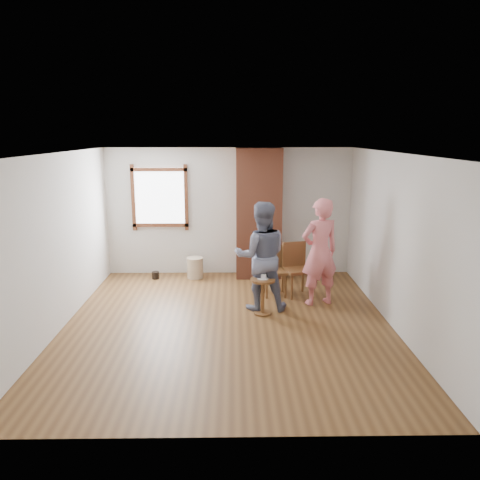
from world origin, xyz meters
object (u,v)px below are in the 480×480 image
Objects in this scene: dining_chair_right at (296,266)px; side_table at (263,290)px; stoneware_crock at (195,268)px; dining_chair_left at (274,267)px; person_pink at (320,252)px; man at (261,256)px.

dining_chair_right is 1.59× the size of side_table.
side_table is at bearing -139.59° from dining_chair_right.
dining_chair_left is at bearing -33.55° from stoneware_crock.
person_pink reaches higher than dining_chair_left.
side_table reaches higher than stoneware_crock.
stoneware_crock is 0.47× the size of dining_chair_left.
dining_chair_right is 0.70m from person_pink.
person_pink reaches higher than dining_chair_right.
stoneware_crock is 2.36m from side_table.
stoneware_crock is at bearing 136.89° from dining_chair_right.
man is (-0.29, -0.73, 0.40)m from dining_chair_left.
person_pink is (1.00, 0.22, 0.01)m from man.
side_table is 0.33× the size of person_pink.
person_pink is at bearing -38.90° from dining_chair_left.
side_table is 0.56m from man.
dining_chair_left is 1.49× the size of side_table.
man is at bearing -148.79° from dining_chair_right.
man reaches higher than stoneware_crock.
stoneware_crock is at bearing 142.96° from dining_chair_left.
dining_chair_left is 0.40m from dining_chair_right.
side_table is (-0.66, -0.96, -0.13)m from dining_chair_right.
side_table is at bearing -57.83° from stoneware_crock.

